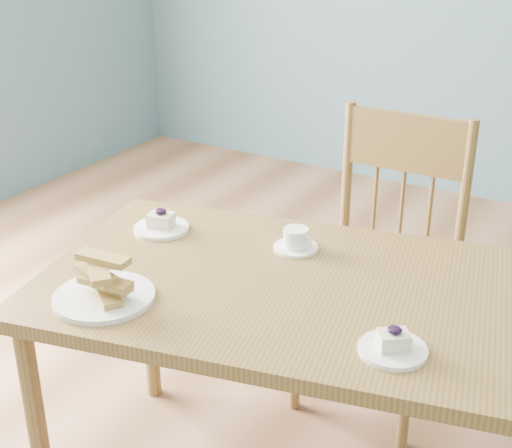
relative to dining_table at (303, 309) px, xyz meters
name	(u,v)px	position (x,y,z in m)	size (l,w,h in m)	color
room	(326,6)	(0.00, 0.05, 0.72)	(5.01, 5.01, 2.71)	#A6704D
dining_table	(303,309)	(0.00, 0.00, 0.00)	(1.44, 1.02, 0.70)	olive
dining_chair	(382,264)	(-0.02, 0.58, -0.14)	(0.44, 0.42, 0.96)	olive
cheesecake_plate_near	(393,346)	(0.29, -0.16, 0.09)	(0.14, 0.14, 0.06)	white
cheesecake_plate_far	(161,225)	(-0.50, 0.07, 0.09)	(0.16, 0.16, 0.07)	white
coffee_cup	(296,241)	(-0.11, 0.16, 0.09)	(0.12, 0.12, 0.06)	white
biscotti_plate	(103,286)	(-0.37, -0.31, 0.11)	(0.24, 0.24, 0.11)	white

